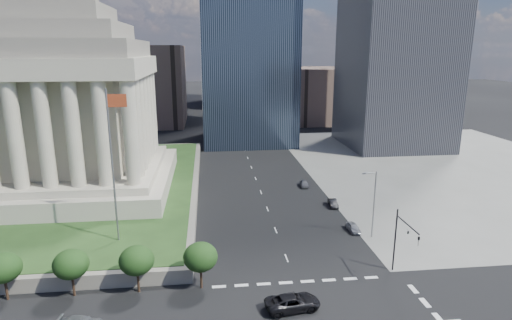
{
  "coord_description": "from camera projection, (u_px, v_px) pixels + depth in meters",
  "views": [
    {
      "loc": [
        -9.73,
        -30.18,
        26.41
      ],
      "look_at": [
        -4.26,
        17.93,
        13.94
      ],
      "focal_mm": 30.0,
      "sensor_mm": 36.0,
      "label": 1
    }
  ],
  "objects": [
    {
      "name": "war_memorial",
      "position": [
        66.0,
        80.0,
        73.82
      ],
      "size": [
        34.0,
        34.0,
        39.0
      ],
      "primitive_type": null,
      "color": "#A69D8B",
      "rests_on": "plaza_lawn"
    },
    {
      "name": "ground",
      "position": [
        240.0,
        138.0,
        132.91
      ],
      "size": [
        500.0,
        500.0,
        0.0
      ],
      "primitive_type": "plane",
      "color": "black",
      "rests_on": "ground"
    },
    {
      "name": "sidewalk_ne",
      "position": [
        450.0,
        167.0,
        99.45
      ],
      "size": [
        68.0,
        90.0,
        0.03
      ],
      "primitive_type": "cube",
      "color": "slate",
      "rests_on": "ground"
    },
    {
      "name": "pickup_truck",
      "position": [
        293.0,
        302.0,
        44.73
      ],
      "size": [
        6.19,
        3.55,
        1.63
      ],
      "primitive_type": "imported",
      "rotation": [
        0.0,
        0.0,
        1.72
      ],
      "color": "black",
      "rests_on": "ground"
    },
    {
      "name": "plaza_lawn",
      "position": [
        19.0,
        186.0,
        79.42
      ],
      "size": [
        64.0,
        68.0,
        0.1
      ],
      "primitive_type": "cube",
      "color": "#213C18",
      "rests_on": "plaza_terrace"
    },
    {
      "name": "street_lamp_north",
      "position": [
        373.0,
        200.0,
        60.79
      ],
      "size": [
        2.13,
        0.22,
        10.0
      ],
      "color": "slate",
      "rests_on": "ground"
    },
    {
      "name": "midrise_glass",
      "position": [
        247.0,
        37.0,
        120.83
      ],
      "size": [
        26.0,
        26.0,
        60.0
      ],
      "primitive_type": "cube",
      "color": "black",
      "rests_on": "ground"
    },
    {
      "name": "traffic_signal_ne",
      "position": [
        402.0,
        237.0,
        49.92
      ],
      "size": [
        0.3,
        5.74,
        8.0
      ],
      "color": "black",
      "rests_on": "ground"
    },
    {
      "name": "plaza_terrace",
      "position": [
        20.0,
        191.0,
        79.65
      ],
      "size": [
        66.0,
        70.0,
        1.8
      ],
      "primitive_type": "cube",
      "color": "slate",
      "rests_on": "ground"
    },
    {
      "name": "parked_sedan_mid",
      "position": [
        333.0,
        203.0,
        74.24
      ],
      "size": [
        1.61,
        3.83,
        1.23
      ],
      "primitive_type": "imported",
      "rotation": [
        0.0,
        0.0,
        -0.08
      ],
      "color": "black",
      "rests_on": "ground"
    },
    {
      "name": "parked_sedan_near",
      "position": [
        353.0,
        227.0,
        64.06
      ],
      "size": [
        3.65,
        1.52,
        1.24
      ],
      "primitive_type": "imported",
      "rotation": [
        0.0,
        0.0,
        0.02
      ],
      "color": "gray",
      "rests_on": "ground"
    },
    {
      "name": "flagpole",
      "position": [
        113.0,
        158.0,
        54.12
      ],
      "size": [
        2.52,
        0.24,
        20.0
      ],
      "color": "slate",
      "rests_on": "plaza_lawn"
    },
    {
      "name": "parked_sedan_far",
      "position": [
        304.0,
        184.0,
        85.04
      ],
      "size": [
        1.8,
        3.83,
        1.27
      ],
      "primitive_type": "imported",
      "rotation": [
        0.0,
        0.0,
        -0.08
      ],
      "color": "#57585E",
      "rests_on": "ground"
    },
    {
      "name": "building_filler_ne",
      "position": [
        317.0,
        95.0,
        162.78
      ],
      "size": [
        20.0,
        30.0,
        20.0
      ],
      "primitive_type": "cube",
      "color": "#4F3F36",
      "rests_on": "ground"
    },
    {
      "name": "building_filler_nw",
      "position": [
        151.0,
        85.0,
        155.0
      ],
      "size": [
        24.0,
        30.0,
        28.0
      ],
      "primitive_type": "cube",
      "color": "#4F3F36",
      "rests_on": "ground"
    }
  ]
}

